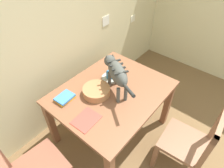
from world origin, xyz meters
TOP-DOWN VIEW (x-y plane):
  - wall_rear at (0.00, 2.16)m, footprint 4.91×0.11m
  - dining_table at (0.12, 1.43)m, footprint 1.22×0.98m
  - cat at (0.16, 1.40)m, footprint 0.38×0.60m
  - saucer_bowl at (0.26, 1.57)m, footprint 0.19×0.19m
  - coffee_mug at (0.26, 1.57)m, footprint 0.12×0.09m
  - magazine at (-0.32, 1.36)m, footprint 0.25×0.21m
  - book_stack at (-0.28, 1.72)m, footprint 0.19×0.15m
  - wicker_basket at (-0.02, 1.52)m, footprint 0.29×0.29m
  - wooden_chair_near at (0.25, 0.55)m, footprint 0.45×0.45m

SIDE VIEW (x-z plane):
  - wooden_chair_near at x=0.25m, z-range -0.01..0.92m
  - dining_table at x=0.12m, z-range 0.28..1.00m
  - magazine at x=-0.32m, z-range 0.72..0.73m
  - saucer_bowl at x=0.26m, z-range 0.72..0.75m
  - book_stack at x=-0.28m, z-range 0.72..0.76m
  - wicker_basket at x=-0.02m, z-range 0.72..0.80m
  - coffee_mug at x=0.26m, z-range 0.75..0.82m
  - cat at x=0.16m, z-range 0.79..1.15m
  - wall_rear at x=0.00m, z-range 0.00..2.50m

